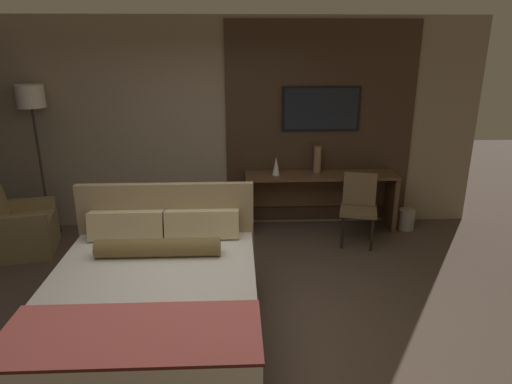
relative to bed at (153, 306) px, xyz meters
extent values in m
plane|color=#4C3D33|center=(0.42, 0.11, -0.35)|extent=(16.00, 16.00, 0.00)
cube|color=gray|center=(0.42, 2.71, 1.05)|extent=(7.20, 0.06, 2.80)
cube|color=#3D2B1E|center=(1.85, 2.67, 1.05)|extent=(2.53, 0.03, 2.70)
cube|color=#33281E|center=(0.00, -0.10, -0.24)|extent=(1.69, 1.99, 0.22)
cube|color=silver|center=(0.00, -0.10, 0.07)|extent=(1.74, 2.05, 0.39)
cube|color=#56231E|center=(0.00, -0.76, 0.27)|extent=(1.76, 0.72, 0.02)
cube|color=#998460|center=(0.00, 0.97, 0.22)|extent=(1.78, 0.08, 1.13)
cube|color=#C6B284|center=(-0.37, 0.83, 0.40)|extent=(0.73, 0.23, 0.31)
cube|color=#C6B284|center=(0.37, 0.83, 0.40)|extent=(0.73, 0.23, 0.31)
cylinder|color=brown|center=(0.00, 0.41, 0.34)|extent=(1.13, 0.17, 0.17)
cube|color=brown|center=(1.85, 2.41, 0.42)|extent=(2.03, 0.46, 0.03)
cube|color=brown|center=(0.87, 2.41, 0.03)|extent=(0.06, 0.41, 0.75)
cube|color=brown|center=(2.84, 2.41, 0.03)|extent=(0.06, 0.41, 0.75)
cube|color=brown|center=(1.85, 2.62, 0.10)|extent=(1.91, 0.02, 0.38)
cube|color=black|center=(1.85, 2.64, 1.28)|extent=(1.04, 0.04, 0.58)
cube|color=black|center=(1.85, 2.61, 1.28)|extent=(0.98, 0.01, 0.54)
cube|color=brown|center=(2.25, 1.90, 0.10)|extent=(0.54, 0.53, 0.05)
cube|color=brown|center=(2.29, 2.07, 0.34)|extent=(0.42, 0.21, 0.42)
cylinder|color=black|center=(2.03, 1.78, -0.13)|extent=(0.04, 0.04, 0.43)
cylinder|color=black|center=(2.38, 1.69, -0.13)|extent=(0.04, 0.04, 0.43)
cylinder|color=black|center=(2.12, 2.11, -0.13)|extent=(0.04, 0.04, 0.43)
cylinder|color=black|center=(2.46, 2.01, -0.13)|extent=(0.04, 0.04, 0.43)
cube|color=olive|center=(-1.89, 1.85, -0.13)|extent=(0.77, 0.64, 0.44)
cube|color=olive|center=(-1.82, 1.55, -0.06)|extent=(0.69, 0.24, 0.58)
cube|color=olive|center=(-1.95, 2.16, -0.06)|extent=(0.69, 0.24, 0.58)
cylinder|color=#282623|center=(-1.82, 2.45, -0.33)|extent=(0.28, 0.28, 0.03)
cylinder|color=#332D28|center=(-1.82, 2.45, 0.52)|extent=(0.03, 0.03, 1.73)
cylinder|color=silver|center=(-1.82, 2.45, 1.48)|extent=(0.34, 0.34, 0.28)
cylinder|color=#846647|center=(1.82, 2.52, 0.62)|extent=(0.10, 0.10, 0.36)
cone|color=silver|center=(1.25, 2.41, 0.56)|extent=(0.10, 0.10, 0.24)
cylinder|color=gray|center=(3.06, 2.35, -0.21)|extent=(0.22, 0.22, 0.28)
camera|label=1|loc=(0.73, -3.40, 2.14)|focal=32.00mm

